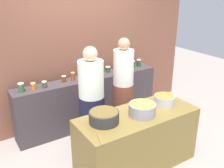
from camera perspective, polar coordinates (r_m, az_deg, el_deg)
name	(u,v)px	position (r m, az deg, el deg)	size (l,w,h in m)	color
ground	(124,153)	(4.17, 2.69, -15.07)	(12.00, 12.00, 0.00)	gray
storefront_wall	(79,42)	(4.71, -7.34, 9.27)	(4.80, 0.12, 3.00)	brown
display_shelf	(90,101)	(4.74, -4.91, -3.80)	(2.70, 0.36, 0.93)	#3D3438
prep_table	(137,140)	(3.74, 5.51, -12.24)	(1.70, 0.70, 0.83)	brown
preserve_jar_0	(21,88)	(4.15, -19.48, -0.75)	(0.09, 0.09, 0.14)	#365F34
preserve_jar_1	(33,86)	(4.20, -17.04, -0.46)	(0.08, 0.08, 0.11)	orange
preserve_jar_2	(44,84)	(4.23, -14.74, -0.10)	(0.08, 0.08, 0.11)	#384B29
preserve_jar_3	(64,79)	(4.40, -10.60, 1.12)	(0.08, 0.08, 0.11)	#84340A
preserve_jar_4	(73,76)	(4.44, -8.66, 1.68)	(0.07, 0.07, 0.14)	#984422
preserve_jar_5	(85,75)	(4.47, -5.95, 1.95)	(0.07, 0.07, 0.14)	orange
preserve_jar_6	(89,74)	(4.54, -5.04, 2.22)	(0.08, 0.08, 0.13)	olive
preserve_jar_7	(102,73)	(4.61, -2.25, 2.50)	(0.07, 0.07, 0.12)	#55145E
preserve_jar_8	(108,69)	(4.80, -0.91, 3.26)	(0.09, 0.09, 0.11)	#255328
preserve_jar_9	(118,69)	(4.81, 1.35, 3.44)	(0.09, 0.09, 0.13)	#CB700C
preserve_jar_10	(133,64)	(5.10, 4.68, 4.41)	(0.08, 0.08, 0.13)	#235334
preserve_jar_11	(139,63)	(5.18, 5.94, 4.69)	(0.09, 0.09, 0.14)	#214C26
cooking_pot_left	(104,117)	(3.28, -1.78, -7.33)	(0.39, 0.39, 0.15)	#2D2D2D
cooking_pot_center	(142,109)	(3.47, 6.69, -5.62)	(0.36, 0.36, 0.17)	gray
cooking_pot_right	(164,100)	(3.81, 11.51, -3.49)	(0.30, 0.30, 0.15)	#B7B7BC
wooden_spoon	(100,138)	(3.00, -2.77, -11.86)	(0.02, 0.02, 0.28)	#9E703D
cook_with_tongs	(92,105)	(3.94, -4.50, -4.72)	(0.39, 0.39, 1.66)	#1D1C36
cook_in_cap	(123,93)	(4.31, 2.47, -1.95)	(0.34, 0.34, 1.70)	brown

